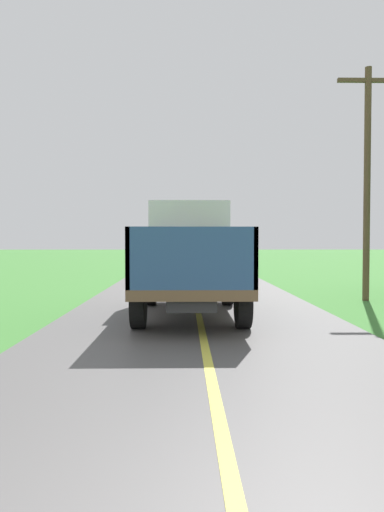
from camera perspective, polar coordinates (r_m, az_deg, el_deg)
The scene contains 2 objects.
banana_truck_near at distance 11.71m, azimuth -0.29°, elevation 0.09°, with size 2.38×5.82×2.80m.
utility_pole_roadside at distance 15.31m, azimuth 20.77°, elevation 9.23°, with size 1.87×0.20×7.12m.
Camera 1 is at (-0.34, -1.96, 1.83)m, focal length 32.46 mm.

